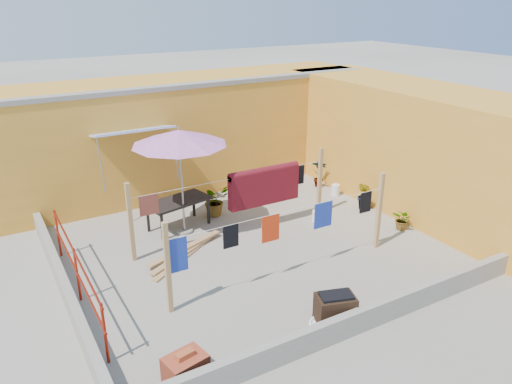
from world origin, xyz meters
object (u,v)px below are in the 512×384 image
at_px(patio_umbrella, 179,138).
at_px(water_jug_b, 316,216).
at_px(outdoor_table, 178,203).
at_px(plant_back_a, 215,200).
at_px(brick_stack, 186,369).
at_px(green_hose, 262,186).
at_px(water_jug_a, 336,190).
at_px(white_basin, 324,325).
at_px(brazier, 335,309).

xyz_separation_m(patio_umbrella, water_jug_b, (3.16, -1.11, -2.23)).
bearing_deg(outdoor_table, plant_back_a, 12.77).
height_order(brick_stack, plant_back_a, plant_back_a).
bearing_deg(green_hose, patio_umbrella, -152.22).
height_order(patio_umbrella, water_jug_a, patio_umbrella).
xyz_separation_m(water_jug_a, green_hose, (-1.52, 1.62, -0.13)).
xyz_separation_m(white_basin, water_jug_a, (4.05, 4.78, 0.11)).
bearing_deg(outdoor_table, brick_stack, -110.89).
distance_m(outdoor_table, brazier, 5.13).
distance_m(water_jug_a, green_hose, 2.22).
relative_size(outdoor_table, green_hose, 3.37).
relative_size(brick_stack, white_basin, 1.25).
bearing_deg(plant_back_a, water_jug_a, -8.02).
xyz_separation_m(brazier, white_basin, (-0.22, 0.00, -0.24)).
distance_m(brick_stack, plant_back_a, 6.10).
bearing_deg(white_basin, green_hose, 68.47).
relative_size(patio_umbrella, water_jug_b, 8.48).
height_order(outdoor_table, brick_stack, outdoor_table).
bearing_deg(plant_back_a, green_hose, 27.89).
xyz_separation_m(outdoor_table, white_basin, (0.67, -5.04, -0.61)).
relative_size(brazier, plant_back_a, 0.94).
relative_size(water_jug_b, plant_back_a, 0.41).
height_order(outdoor_table, water_jug_a, outdoor_table).
distance_m(brazier, green_hose, 6.81).
bearing_deg(white_basin, plant_back_a, 85.31).
bearing_deg(patio_umbrella, green_hose, 27.78).
height_order(patio_umbrella, outdoor_table, patio_umbrella).
xyz_separation_m(white_basin, green_hose, (2.52, 6.40, -0.02)).
distance_m(white_basin, green_hose, 6.88).
bearing_deg(water_jug_a, plant_back_a, 171.98).
height_order(brick_stack, water_jug_b, brick_stack).
height_order(brazier, white_basin, brazier).
xyz_separation_m(white_basin, water_jug_b, (2.49, 3.61, 0.10)).
bearing_deg(water_jug_a, brick_stack, -144.25).
bearing_deg(water_jug_a, white_basin, -130.24).
bearing_deg(water_jug_a, water_jug_b, -142.89).
xyz_separation_m(green_hose, plant_back_a, (-2.09, -1.11, 0.38)).
bearing_deg(outdoor_table, brazier, -79.98).
height_order(patio_umbrella, brazier, patio_umbrella).
relative_size(water_jug_b, green_hose, 0.68).
height_order(patio_umbrella, plant_back_a, patio_umbrella).
xyz_separation_m(brick_stack, water_jug_a, (6.65, 4.78, -0.07)).
bearing_deg(water_jug_a, green_hose, 133.32).
height_order(brick_stack, water_jug_a, brick_stack).
height_order(patio_umbrella, green_hose, patio_umbrella).
relative_size(white_basin, green_hose, 1.09).
xyz_separation_m(patio_umbrella, brazier, (0.89, -4.72, -2.09)).
relative_size(patio_umbrella, brick_stack, 4.22).
distance_m(brick_stack, green_hose, 8.20).
bearing_deg(plant_back_a, patio_umbrella, -152.43).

